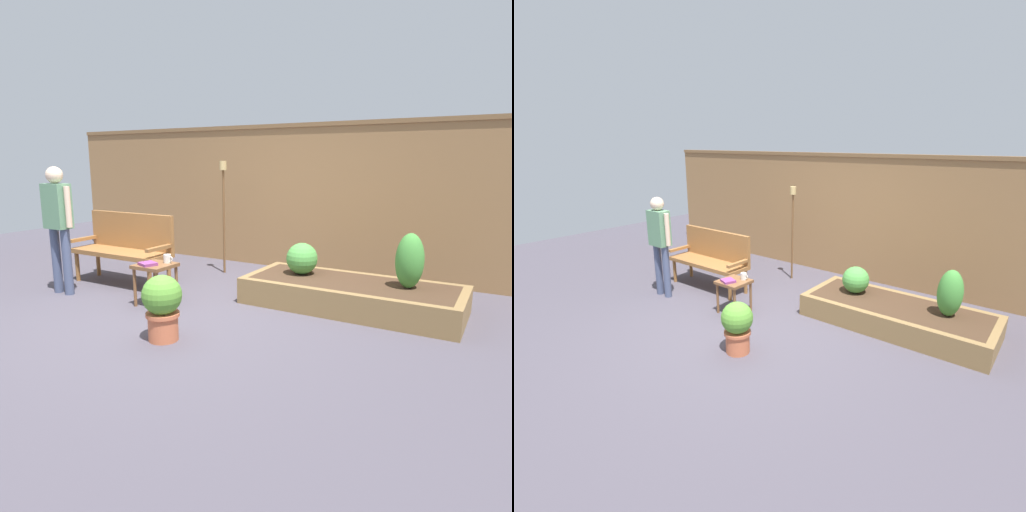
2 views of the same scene
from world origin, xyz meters
The scene contains 12 objects.
ground_plane centered at (0.00, 0.00, 0.00)m, with size 14.00×14.00×0.00m, color #47424C.
fence_back centered at (0.00, 2.60, 1.09)m, with size 8.40×0.14×2.16m.
garden_bench centered at (-1.42, 0.69, 0.54)m, with size 1.44×0.48×0.94m.
side_table centered at (-0.41, 0.14, 0.40)m, with size 0.40×0.40×0.48m.
cup_on_table centered at (-0.33, 0.26, 0.53)m, with size 0.12×0.09×0.10m.
book_on_table centered at (-0.43, 0.06, 0.50)m, with size 0.18×0.16×0.03m, color #7F3875.
potted_boxwood centered at (0.37, -0.63, 0.34)m, with size 0.37×0.37×0.62m.
raised_planter_bed centered at (1.56, 1.16, 0.15)m, with size 2.40×1.00×0.30m.
shrub_near_bench centered at (0.93, 1.22, 0.49)m, with size 0.37×0.37×0.37m.
shrub_far_corner centered at (2.16, 1.22, 0.59)m, with size 0.29×0.29×0.59m.
tiki_torch centered at (-0.59, 1.82, 1.12)m, with size 0.10×0.10×1.63m.
person_by_bench centered at (-1.73, -0.08, 0.93)m, with size 0.47×0.20×1.56m.
Camera 2 is at (3.14, -3.53, 2.36)m, focal length 27.13 mm.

